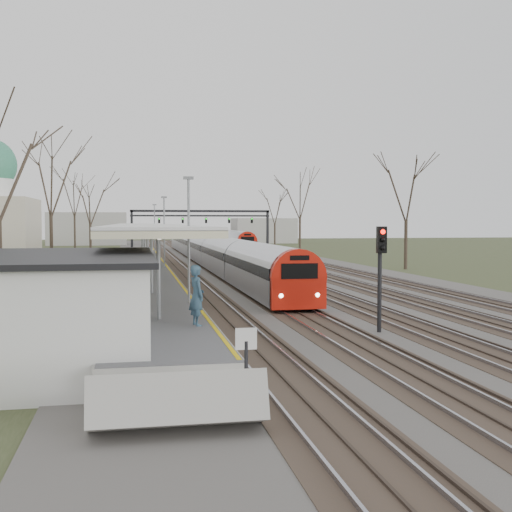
% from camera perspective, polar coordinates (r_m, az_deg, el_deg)
% --- Properties ---
extents(track_bed, '(24.00, 160.00, 0.22)m').
position_cam_1_polar(track_bed, '(67.35, -2.22, -0.54)').
color(track_bed, '#474442').
rests_on(track_bed, ground).
extents(platform, '(3.50, 69.00, 1.00)m').
position_cam_1_polar(platform, '(49.10, -9.90, -1.40)').
color(platform, '#9E9B93').
rests_on(platform, ground).
extents(canopy, '(4.10, 50.00, 3.11)m').
position_cam_1_polar(canopy, '(44.44, -9.84, 2.57)').
color(canopy, slate).
rests_on(canopy, platform).
extents(station_building, '(6.00, 9.00, 3.20)m').
position_cam_1_polar(station_building, '(19.80, -18.46, -4.85)').
color(station_building, silver).
rests_on(station_building, ground).
extents(signal_gantry, '(21.00, 0.59, 6.08)m').
position_cam_1_polar(signal_gantry, '(96.97, -4.89, 3.41)').
color(signal_gantry, black).
rests_on(signal_gantry, ground).
extents(tree_west_far, '(5.50, 5.50, 11.33)m').
position_cam_1_polar(tree_west_far, '(59.99, -17.81, 6.49)').
color(tree_west_far, '#2D231C').
rests_on(tree_west_far, ground).
extents(tree_east_far, '(5.00, 5.00, 10.30)m').
position_cam_1_polar(tree_east_far, '(58.62, 13.23, 5.92)').
color(tree_east_far, '#2D231C').
rests_on(tree_east_far, ground).
extents(train_near, '(2.62, 75.21, 3.05)m').
position_cam_1_polar(train_near, '(65.82, -4.45, 0.61)').
color(train_near, '#A9ABB3').
rests_on(train_near, ground).
extents(train_far, '(2.62, 75.21, 3.05)m').
position_cam_1_polar(train_far, '(118.66, -3.94, 1.69)').
color(train_far, '#A9ABB3').
rests_on(train_far, ground).
extents(passenger, '(0.62, 0.80, 1.93)m').
position_cam_1_polar(passenger, '(20.15, -5.29, -3.52)').
color(passenger, '#345165').
rests_on(passenger, platform).
extents(signal_post, '(0.35, 0.45, 4.10)m').
position_cam_1_polar(signal_post, '(24.50, 11.01, -0.62)').
color(signal_post, black).
rests_on(signal_post, ground).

